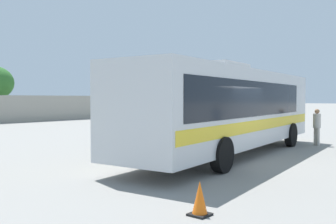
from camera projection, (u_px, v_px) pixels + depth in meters
name	position (u px, v px, depth m)	size (l,w,h in m)	color
ground_plane	(61.00, 140.00, 19.20)	(300.00, 300.00, 0.00)	gray
coach_bus_silver_yellow	(229.00, 107.00, 14.17)	(12.38, 3.98, 3.39)	silver
attendant_by_bus_door	(317.00, 125.00, 17.16)	(0.45, 0.45, 1.66)	#B7B2A8
traffic_cone_on_apron	(200.00, 199.00, 6.91)	(0.36, 0.36, 0.64)	black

